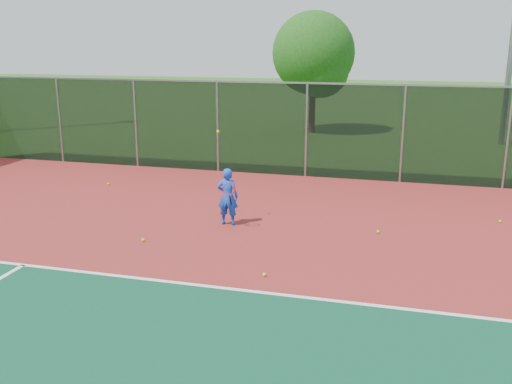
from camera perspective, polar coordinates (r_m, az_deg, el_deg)
court_apron at (r=9.03m, az=12.55°, el=-13.98°), size 30.00×20.00×0.02m
fence_back at (r=18.14m, az=14.47°, el=5.73°), size 30.00×0.06×3.03m
tennis_player at (r=13.59m, az=-2.85°, el=-0.45°), size 0.59×0.59×2.27m
practice_ball_0 at (r=12.86m, az=-11.22°, el=-4.72°), size 0.07×0.07×0.07m
practice_ball_4 at (r=13.44m, az=12.12°, el=-3.90°), size 0.07×0.07×0.07m
practice_ball_5 at (r=10.83m, az=0.84°, el=-8.26°), size 0.07×0.07×0.07m
practice_ball_6 at (r=18.05m, az=-14.54°, el=0.79°), size 0.07×0.07×0.07m
practice_ball_8 at (r=15.10m, az=23.22°, el=-2.71°), size 0.07×0.07×0.07m
tree_back_left at (r=27.42m, az=5.94°, el=13.27°), size 3.86×3.86×5.67m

